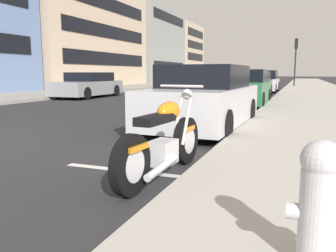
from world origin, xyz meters
TOP-DOWN VIEW (x-y plane):
  - sidewalk_near_curb at (12.00, -7.25)m, footprint 120.00×4.40m
  - sidewalk_far_curb at (12.00, 7.45)m, footprint 120.00×5.00m
  - parking_stall_stripe at (0.00, -4.35)m, footprint 0.12×2.20m
  - parked_motorcycle at (-0.06, -4.72)m, footprint 2.15×0.62m
  - parked_car_near_corner at (3.86, -4.20)m, footprint 4.31×1.96m
  - parked_car_far_down_curb at (10.06, -4.18)m, footprint 4.35×1.85m
  - parked_car_across_street at (15.29, -3.90)m, footprint 4.62×1.95m
  - parked_car_second_in_row at (20.44, -3.92)m, footprint 4.20×1.87m
  - crossing_truck at (26.00, 2.60)m, footprint 2.28×5.57m
  - car_opposite_curb at (11.78, 4.25)m, footprint 4.61×2.01m
  - fire_hydrant at (-1.85, -6.41)m, footprint 0.24×0.36m
  - traffic_signal_near_corner at (28.66, -5.75)m, footprint 0.36×0.28m
  - townhouse_corner_block at (23.55, 14.70)m, footprint 15.76×9.97m
  - townhouse_far_uphill at (38.79, 14.46)m, footprint 12.51×9.49m
  - townhouse_mid_block at (50.63, 15.36)m, footprint 9.80×11.29m

SIDE VIEW (x-z plane):
  - parking_stall_stripe at x=0.00m, z-range 0.00..0.01m
  - sidewalk_near_curb at x=12.00m, z-range 0.00..0.14m
  - sidewalk_far_curb at x=12.00m, z-range 0.00..0.14m
  - parked_motorcycle at x=-0.06m, z-range -0.13..1.00m
  - fire_hydrant at x=-1.85m, z-range 0.16..0.94m
  - car_opposite_curb at x=11.78m, z-range -0.03..1.29m
  - parked_car_across_street at x=15.29m, z-range -0.02..1.34m
  - parked_car_far_down_curb at x=10.06m, z-range -0.03..1.39m
  - parked_car_second_in_row at x=20.44m, z-range -0.04..1.41m
  - parked_car_near_corner at x=3.86m, z-range -0.04..1.43m
  - crossing_truck at x=26.00m, z-range -0.06..1.79m
  - traffic_signal_near_corner at x=28.66m, z-range 1.04..5.12m
  - townhouse_mid_block at x=50.63m, z-range 0.00..8.94m
  - townhouse_far_uphill at x=38.79m, z-range 0.00..9.72m
  - townhouse_corner_block at x=23.55m, z-range 0.00..11.39m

